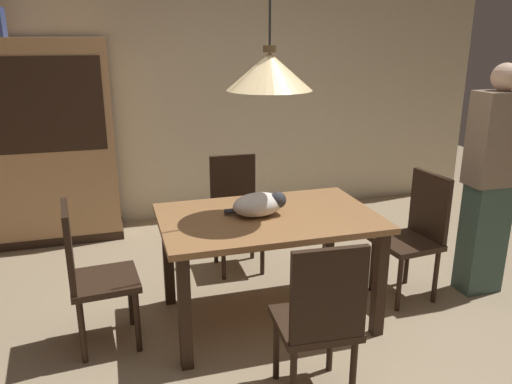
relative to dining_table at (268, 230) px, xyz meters
The scene contains 12 objects.
ground 0.76m from the dining_table, 96.07° to the right, with size 10.00×10.00×0.00m, color #998466.
back_wall 2.40m from the dining_table, 91.05° to the left, with size 6.40×0.10×2.90m, color beige.
dining_table is the anchor object (origin of this frame).
chair_near_front 0.89m from the dining_table, 90.30° to the right, with size 0.42×0.42×0.93m.
chair_left_side 1.14m from the dining_table, behind, with size 0.43×0.43×0.93m.
chair_far_back 0.89m from the dining_table, 89.91° to the left, with size 0.41×0.41×0.93m.
chair_right_side 1.14m from the dining_table, ahead, with size 0.44×0.44×0.93m.
cat_sleeping 0.19m from the dining_table, 166.91° to the left, with size 0.39×0.27×0.16m.
pendant_lamp 1.01m from the dining_table, 75.96° to the left, with size 0.52×0.52×1.30m.
hutch_bookcase 2.43m from the dining_table, 127.02° to the left, with size 1.12×0.45×1.85m.
book_blue_wide 2.92m from the dining_table, 132.07° to the left, with size 0.06×0.24×0.24m, color #384C93.
person_standing 1.67m from the dining_table, ahead, with size 0.36×0.22×1.69m.
Camera 1 is at (-0.90, -2.54, 1.87)m, focal length 35.35 mm.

